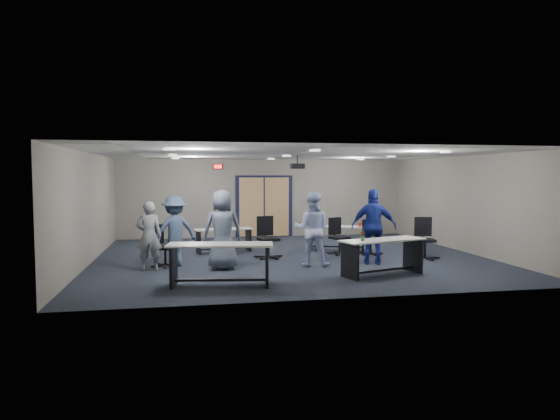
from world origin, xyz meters
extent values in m
plane|color=black|center=(0.00, 0.00, 0.00)|extent=(10.00, 10.00, 0.00)
cube|color=gray|center=(0.00, 4.50, 1.35)|extent=(10.00, 0.04, 2.70)
cube|color=gray|center=(0.00, -4.50, 1.35)|extent=(10.00, 0.04, 2.70)
cube|color=gray|center=(-5.00, 0.00, 1.35)|extent=(0.04, 9.00, 2.70)
cube|color=gray|center=(5.00, 0.00, 1.35)|extent=(0.04, 9.00, 2.70)
cube|color=white|center=(0.00, 0.00, 2.70)|extent=(10.00, 9.00, 0.04)
cube|color=black|center=(0.00, 4.47, 1.05)|extent=(2.00, 0.06, 2.20)
cube|color=tan|center=(-0.45, 4.45, 1.05)|extent=(0.85, 0.04, 2.05)
cube|color=tan|center=(0.45, 4.45, 1.05)|extent=(0.85, 0.04, 2.05)
cube|color=black|center=(-1.60, 4.45, 2.45)|extent=(0.32, 0.05, 0.18)
cube|color=#FF0C0C|center=(-1.60, 4.42, 2.45)|extent=(0.26, 0.02, 0.12)
cylinder|color=black|center=(0.30, 0.50, 2.58)|extent=(0.04, 0.04, 0.24)
cube|color=black|center=(0.30, 0.50, 2.40)|extent=(0.35, 0.30, 0.14)
cylinder|color=black|center=(0.30, 0.35, 2.40)|extent=(0.08, 0.03, 0.08)
cube|color=beige|center=(-2.04, -3.09, 0.81)|extent=(2.12, 0.97, 0.03)
cube|color=black|center=(-2.94, -2.96, 0.40)|extent=(0.15, 0.62, 0.79)
cube|color=black|center=(-1.15, -3.22, 0.40)|extent=(0.15, 0.62, 0.79)
cube|color=black|center=(-2.04, -3.09, 0.11)|extent=(1.80, 0.32, 0.05)
cube|color=beige|center=(1.46, -2.70, 0.76)|extent=(2.03, 1.16, 0.03)
cube|color=black|center=(0.65, -2.94, 0.37)|extent=(0.22, 0.58, 0.75)
cube|color=black|center=(2.28, -2.45, 0.37)|extent=(0.22, 0.58, 0.75)
cube|color=black|center=(1.46, -2.70, 0.11)|extent=(1.65, 0.54, 0.04)
cube|color=beige|center=(-1.65, 1.23, 0.64)|extent=(1.69, 0.80, 0.03)
cube|color=black|center=(-2.36, 1.11, 0.31)|extent=(0.13, 0.50, 0.63)
cube|color=black|center=(-0.94, 1.35, 0.31)|extent=(0.13, 0.50, 0.63)
cube|color=black|center=(-1.65, 1.23, 0.09)|extent=(1.43, 0.28, 0.04)
cube|color=beige|center=(1.58, 1.01, 0.67)|extent=(1.79, 1.11, 0.03)
cube|color=black|center=(0.87, 1.27, 0.33)|extent=(0.22, 0.50, 0.66)
cube|color=black|center=(2.29, 0.75, 0.33)|extent=(0.22, 0.50, 0.66)
cube|color=black|center=(1.58, 1.01, 0.09)|extent=(1.43, 0.56, 0.04)
cylinder|color=red|center=(2.20, 0.78, 0.74)|extent=(0.08, 0.08, 0.11)
imported|color=gray|center=(-3.52, -1.19, 0.79)|extent=(0.58, 0.39, 1.58)
imported|color=#515D70|center=(-1.87, -1.37, 0.92)|extent=(0.92, 0.63, 1.83)
imported|color=#C0CEFF|center=(0.24, -1.33, 0.88)|extent=(1.02, 0.90, 1.76)
imported|color=navy|center=(1.78, -1.37, 0.91)|extent=(1.16, 0.77, 1.82)
imported|color=#415576|center=(-2.96, -0.70, 0.84)|extent=(1.22, 0.92, 1.68)
camera|label=1|loc=(-2.68, -12.74, 2.16)|focal=32.00mm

